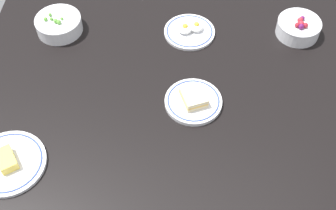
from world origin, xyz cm
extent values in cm
cube|color=black|center=(0.00, 0.00, 2.00)|extent=(130.70, 112.58, 4.00)
cylinder|color=silver|center=(-5.73, -34.42, 4.52)|extent=(18.18, 18.18, 1.04)
torus|color=#33478C|center=(-5.73, -34.42, 5.04)|extent=(16.50, 16.50, 0.50)
ellipsoid|color=white|center=(-8.12, -35.17, 6.34)|extent=(4.73, 4.73, 2.60)
sphere|color=yellow|center=(-8.12, -35.17, 7.52)|extent=(1.89, 1.89, 1.89)
ellipsoid|color=white|center=(-4.09, -33.90, 6.41)|extent=(4.96, 4.96, 2.73)
sphere|color=yellow|center=(-4.09, -33.90, 7.63)|extent=(1.98, 1.98, 1.98)
cylinder|color=silver|center=(-7.82, -2.71, 4.72)|extent=(18.09, 18.09, 1.44)
torus|color=#33478C|center=(-7.82, -2.71, 5.44)|extent=(16.41, 16.41, 0.50)
cube|color=beige|center=(-7.82, -2.71, 6.04)|extent=(9.36, 10.11, 1.20)
cube|color=#E5B24C|center=(-7.82, -2.71, 7.04)|extent=(9.36, 10.11, 0.80)
cube|color=beige|center=(-7.82, -2.71, 8.04)|extent=(9.36, 10.11, 1.20)
cylinder|color=silver|center=(40.84, -33.22, 6.59)|extent=(16.23, 16.23, 5.18)
torus|color=silver|center=(40.84, -33.22, 9.18)|extent=(16.39, 16.39, 0.80)
sphere|color=#599E38|center=(42.84, -32.74, 9.75)|extent=(1.13, 1.13, 1.13)
sphere|color=#599E38|center=(39.23, -33.11, 9.69)|extent=(1.02, 1.02, 1.02)
sphere|color=#599E38|center=(43.81, -34.87, 9.76)|extent=(1.16, 1.16, 1.16)
sphere|color=#599E38|center=(44.83, -32.35, 9.88)|extent=(1.39, 1.39, 1.39)
sphere|color=#599E38|center=(39.83, -30.95, 9.98)|extent=(1.58, 1.58, 1.58)
sphere|color=#599E38|center=(41.04, -31.49, 9.96)|extent=(1.55, 1.55, 1.55)
cylinder|color=silver|center=(44.19, 22.30, 4.58)|extent=(21.57, 21.57, 1.16)
torus|color=#33478C|center=(44.19, 22.30, 5.16)|extent=(19.49, 19.49, 0.50)
cube|color=#F2D14C|center=(44.19, 22.30, 6.62)|extent=(8.05, 8.85, 2.93)
cylinder|color=silver|center=(-44.11, -36.33, 6.66)|extent=(15.16, 15.16, 5.33)
torus|color=silver|center=(-44.11, -36.33, 9.33)|extent=(15.35, 15.35, 0.80)
sphere|color=maroon|center=(-45.46, -33.88, 10.24)|extent=(1.83, 1.83, 1.83)
sphere|color=#B2232D|center=(-43.98, -34.48, 10.39)|extent=(2.13, 2.13, 2.13)
sphere|color=#59144C|center=(-43.90, -33.14, 10.31)|extent=(1.96, 1.96, 1.96)
sphere|color=#B2232D|center=(-43.96, -36.34, 10.34)|extent=(2.02, 2.02, 2.02)
sphere|color=#B2232D|center=(-44.03, -36.42, 10.28)|extent=(1.91, 1.91, 1.91)
sphere|color=maroon|center=(-42.65, -33.92, 10.18)|extent=(1.72, 1.72, 1.72)
sphere|color=#59144C|center=(-44.88, -37.58, 10.17)|extent=(1.69, 1.69, 1.69)
camera|label=1|loc=(-4.70, 82.16, 114.13)|focal=47.11mm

